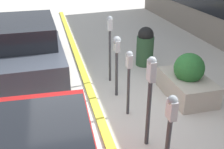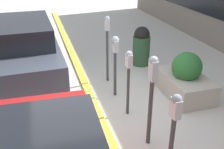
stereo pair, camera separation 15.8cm
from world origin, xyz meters
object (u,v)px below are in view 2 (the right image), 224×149
Objects in this scene: parked_car_middle at (17,47)px; planter_box at (185,79)px; parking_meter_second at (152,88)px; parking_meter_nearest at (174,124)px; trash_bin at (141,46)px; parking_meter_middle at (129,71)px; parking_meter_farthest at (107,38)px; parking_meter_fourth at (115,53)px.

planter_box is at bearing -122.58° from parked_car_middle.
parking_meter_nearest is at bearing 178.08° from parking_meter_second.
trash_bin is (3.82, -1.15, -0.36)m from parking_meter_nearest.
parking_meter_middle reaches higher than planter_box.
parking_meter_farthest reaches higher than parking_meter_middle.
parking_meter_middle is 0.97× the size of planter_box.
planter_box is 4.01m from parked_car_middle.
parking_meter_nearest is 0.86× the size of parking_meter_second.
parking_meter_farthest is 2.24m from parked_car_middle.
planter_box is at bearing -172.10° from trash_bin.
parking_meter_middle is (1.63, 0.01, 0.01)m from parking_meter_nearest.
parking_meter_farthest is 0.38× the size of parked_car_middle.
parking_meter_farthest is (3.11, 0.00, 0.19)m from parking_meter_nearest.
parking_meter_second is (0.74, -0.02, 0.13)m from parking_meter_nearest.
parking_meter_farthest is at bearing -0.48° from parking_meter_middle.
parking_meter_farthest is 1.46m from trash_bin.
parking_meter_farthest reaches higher than parking_meter_fourth.
parking_meter_fourth is 0.32× the size of parked_car_middle.
parking_meter_farthest is at bearing 0.64° from parking_meter_second.
parking_meter_middle is (0.90, 0.04, -0.11)m from parking_meter_second.
trash_bin reaches higher than planter_box.
parking_meter_fourth is at bearing 1.59° from parking_meter_middle.
parking_meter_nearest is 1.02× the size of parking_meter_middle.
parking_meter_nearest is at bearing -154.92° from parked_car_middle.
parking_meter_second is at bearing -1.92° from parking_meter_nearest.
parking_meter_fourth is at bearing 73.97° from planter_box.
planter_box is at bearing -128.90° from parking_meter_farthest.
parking_meter_fourth is at bearing 177.36° from parking_meter_farthest.
parking_meter_fourth is 1.01× the size of planter_box.
parked_car_middle is at bearing 39.79° from parking_meter_middle.
parked_car_middle is at bearing 86.05° from trash_bin.
parking_meter_second is 1.15× the size of planter_box.
parking_meter_fourth is 0.73m from parking_meter_farthest.
parking_meter_nearest is at bearing -179.16° from parking_meter_fourth.
parking_meter_farthest is 1.48× the size of trash_bin.
parking_meter_nearest is at bearing -179.97° from parking_meter_farthest.
parking_meter_second is at bearing -149.72° from parked_car_middle.
parking_meter_middle is at bearing 2.47° from parking_meter_second.
parked_car_middle is (1.65, 1.98, -0.24)m from parking_meter_fourth.
parking_meter_fourth reaches higher than parking_meter_middle.
planter_box is (1.24, -1.38, -0.64)m from parking_meter_second.
parking_meter_second is 0.37× the size of parked_car_middle.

